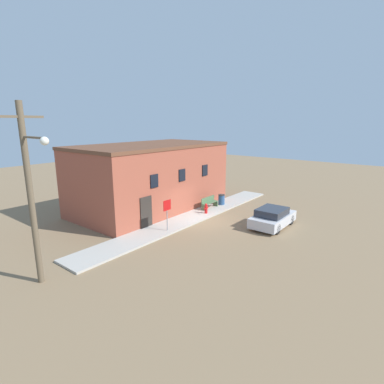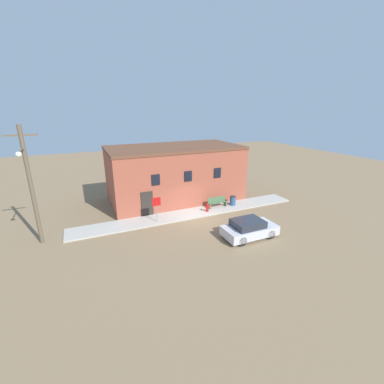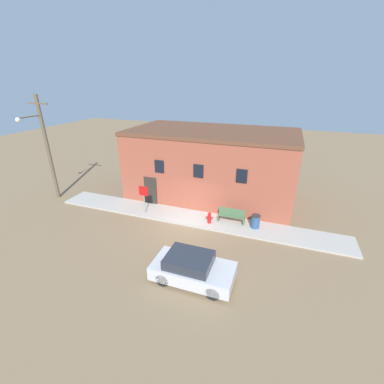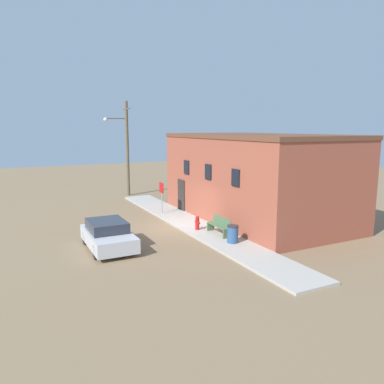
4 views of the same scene
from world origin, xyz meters
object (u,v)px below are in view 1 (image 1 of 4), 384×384
fire_hydrant (206,208)px  stop_sign (167,209)px  bench (209,202)px  trash_bin (221,199)px  utility_pole (31,191)px  parked_car (273,217)px

fire_hydrant → stop_sign: (-4.62, -0.23, 1.04)m
stop_sign → bench: 6.09m
trash_bin → utility_pole: size_ratio=0.11×
bench → utility_pole: (-14.03, -0.75, 3.63)m
stop_sign → utility_pole: size_ratio=0.26×
fire_hydrant → parked_car: 5.17m
trash_bin → utility_pole: (-15.59, -0.56, 3.66)m
utility_pole → bench: bearing=3.1°
fire_hydrant → stop_sign: size_ratio=0.38×
utility_pole → parked_car: 14.70m
bench → parked_car: parked_car is taller
bench → parked_car: bearing=-96.7°
utility_pole → trash_bin: bearing=2.1°
fire_hydrant → parked_car: bearing=-82.8°
bench → utility_pole: 14.51m
bench → parked_car: (-0.68, -5.76, 0.06)m
stop_sign → bench: (5.95, 0.87, -0.96)m
trash_bin → parked_car: 6.01m
stop_sign → parked_car: (5.27, -4.89, -0.91)m
stop_sign → bench: stop_sign is taller
bench → trash_bin: bearing=-6.8°
bench → parked_car: 5.80m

